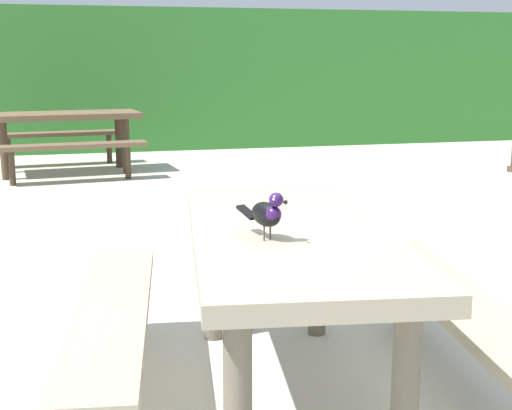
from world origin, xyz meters
name	(u,v)px	position (x,y,z in m)	size (l,w,h in m)	color
ground_plane	(233,409)	(0.00, 0.00, 0.00)	(60.00, 60.00, 0.00)	beige
hedge_wall	(109,79)	(0.00, 9.20, 1.06)	(28.00, 1.92, 2.12)	#2D6B28
picnic_table_foreground	(288,271)	(0.23, 0.03, 0.56)	(1.89, 1.92, 0.74)	gray
bird_grackle	(268,213)	(0.10, -0.17, 0.84)	(0.14, 0.27, 0.18)	black
picnic_table_mid_left	(64,128)	(-0.70, 6.42, 0.56)	(1.87, 1.85, 0.74)	brown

